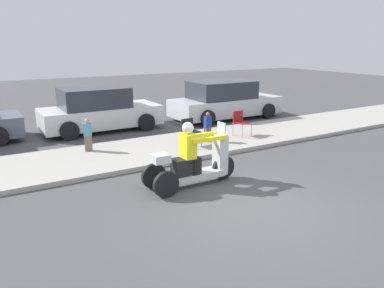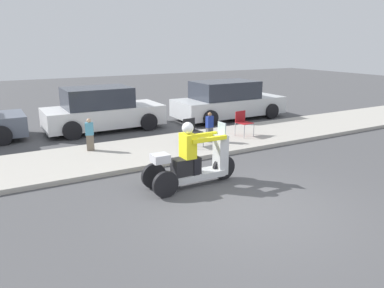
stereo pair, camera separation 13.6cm
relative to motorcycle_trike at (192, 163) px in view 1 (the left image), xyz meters
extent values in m
plane|color=#4C4C4F|center=(0.41, -1.67, -0.54)|extent=(60.00, 60.00, 0.00)
cube|color=#B2ADA3|center=(0.41, 2.93, -0.48)|extent=(28.00, 2.80, 0.12)
cylinder|color=black|center=(0.87, 0.00, -0.25)|extent=(0.58, 0.10, 0.58)
cylinder|color=black|center=(-0.82, -0.30, -0.25)|extent=(0.58, 0.10, 0.58)
cylinder|color=black|center=(-0.82, 0.30, -0.25)|extent=(0.58, 0.10, 0.58)
cube|color=silver|center=(-0.01, 0.00, -0.31)|extent=(1.57, 0.42, 0.14)
cube|color=black|center=(-0.16, 0.00, -0.04)|extent=(0.63, 0.33, 0.39)
cube|color=silver|center=(0.77, 0.00, 0.09)|extent=(0.24, 0.33, 0.94)
cube|color=silver|center=(0.79, 0.00, 0.71)|extent=(0.03, 0.30, 0.30)
cube|color=silver|center=(-0.79, 0.00, 0.24)|extent=(0.36, 0.33, 0.18)
cube|color=yellow|center=(-0.11, 0.00, 0.42)|extent=(0.26, 0.38, 0.55)
sphere|color=white|center=(-0.11, 0.00, 0.83)|extent=(0.26, 0.26, 0.26)
cube|color=black|center=(0.02, -0.12, -0.04)|extent=(0.14, 0.14, 0.39)
cube|color=black|center=(0.02, 0.12, -0.04)|extent=(0.14, 0.14, 0.39)
cube|color=yellow|center=(0.33, -0.20, 0.56)|extent=(0.88, 0.09, 0.09)
cube|color=yellow|center=(0.33, 0.20, 0.56)|extent=(0.88, 0.09, 0.09)
cube|color=#515156|center=(2.20, 2.76, -0.19)|extent=(0.22, 0.16, 0.46)
cube|color=navy|center=(2.20, 2.76, 0.22)|extent=(0.24, 0.16, 0.36)
sphere|color=#9E704C|center=(2.20, 2.76, 0.46)|extent=(0.12, 0.12, 0.12)
cube|color=#726656|center=(-1.36, 3.62, -0.19)|extent=(0.24, 0.20, 0.46)
cube|color=#4C99B7|center=(-1.36, 3.62, 0.22)|extent=(0.26, 0.20, 0.36)
sphere|color=tan|center=(-1.36, 3.62, 0.46)|extent=(0.12, 0.12, 0.12)
cylinder|color=#A5A8AD|center=(3.41, 2.54, -0.20)|extent=(0.02, 0.02, 0.44)
cylinder|color=#A5A8AD|center=(3.84, 2.59, -0.20)|extent=(0.02, 0.02, 0.44)
cylinder|color=#A5A8AD|center=(3.36, 2.97, -0.20)|extent=(0.02, 0.02, 0.44)
cylinder|color=#A5A8AD|center=(3.79, 3.03, -0.20)|extent=(0.02, 0.02, 0.44)
cube|color=maroon|center=(3.60, 2.78, 0.03)|extent=(0.49, 0.49, 0.02)
cube|color=maroon|center=(3.58, 3.00, 0.21)|extent=(0.44, 0.07, 0.38)
cylinder|color=#A5A8AD|center=(1.28, 2.30, -0.20)|extent=(0.02, 0.02, 0.44)
cylinder|color=#A5A8AD|center=(1.72, 2.35, -0.20)|extent=(0.02, 0.02, 0.44)
cylinder|color=#A5A8AD|center=(1.23, 2.73, -0.20)|extent=(0.02, 0.02, 0.44)
cylinder|color=#A5A8AD|center=(1.67, 2.78, -0.20)|extent=(0.02, 0.02, 0.44)
cube|color=#232326|center=(1.48, 2.54, 0.03)|extent=(0.49, 0.49, 0.02)
cube|color=#232326|center=(1.45, 2.76, 0.21)|extent=(0.44, 0.08, 0.38)
cube|color=silver|center=(-0.06, 6.54, -0.02)|extent=(4.28, 1.85, 0.70)
cube|color=#2D333D|center=(-0.27, 6.54, 0.69)|extent=(2.35, 1.66, 0.72)
cylinder|color=black|center=(1.33, 5.61, -0.22)|extent=(0.64, 0.22, 0.64)
cylinder|color=black|center=(1.33, 7.46, -0.22)|extent=(0.64, 0.22, 0.64)
cylinder|color=black|center=(-1.45, 5.61, -0.22)|extent=(0.64, 0.22, 0.64)
cylinder|color=black|center=(-1.45, 7.46, -0.22)|extent=(0.64, 0.22, 0.64)
cube|color=silver|center=(5.23, 6.01, -0.01)|extent=(4.77, 1.87, 0.70)
cube|color=#2D333D|center=(4.99, 6.01, 0.70)|extent=(2.62, 1.69, 0.72)
cylinder|color=black|center=(6.78, 5.07, -0.22)|extent=(0.64, 0.22, 0.64)
cylinder|color=black|center=(6.78, 6.95, -0.22)|extent=(0.64, 0.22, 0.64)
cylinder|color=black|center=(3.68, 5.07, -0.22)|extent=(0.64, 0.22, 0.64)
cylinder|color=black|center=(3.68, 6.95, -0.22)|extent=(0.64, 0.22, 0.64)
camera|label=1|loc=(-4.09, -6.92, 2.66)|focal=35.00mm
camera|label=2|loc=(-3.97, -6.99, 2.66)|focal=35.00mm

